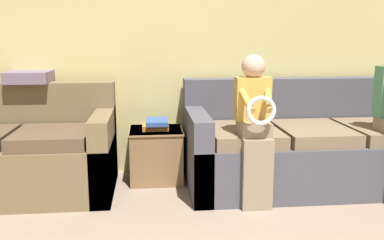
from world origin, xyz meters
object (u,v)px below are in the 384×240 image
Objects in this scene: side_shelf at (156,154)px; throw_pillow at (29,77)px; couch_side at (19,155)px; child_left_seated at (255,121)px; book_stack at (156,124)px; couch_main at (306,148)px.

side_shelf is 1.33× the size of throw_pillow.
child_left_seated is at bearing -12.73° from couch_side.
book_stack is at bearing 47.08° from side_shelf.
throw_pillow is (-1.13, 0.08, 0.44)m from book_stack.
side_shelf is (-1.35, 0.23, -0.08)m from couch_main.
couch_main is 4.34× the size of side_shelf.
throw_pillow is at bearing 175.70° from side_shelf.
couch_side is at bearing 179.73° from couch_main.
child_left_seated reaches higher than couch_side.
couch_side reaches higher than side_shelf.
couch_main is at bearing 35.85° from child_left_seated.
child_left_seated reaches higher than side_shelf.
throw_pillow is (0.05, 0.31, 0.64)m from couch_side.
side_shelf is at bearing -4.30° from throw_pillow.
child_left_seated is (1.94, -0.44, 0.34)m from couch_side.
couch_side reaches higher than book_stack.
book_stack is (1.18, 0.23, 0.20)m from couch_side.
book_stack is at bearing 169.98° from couch_main.
throw_pillow reaches higher than book_stack.
throw_pillow reaches higher than couch_side.
side_shelf is at bearing -132.92° from book_stack.
couch_main is 2.58m from throw_pillow.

